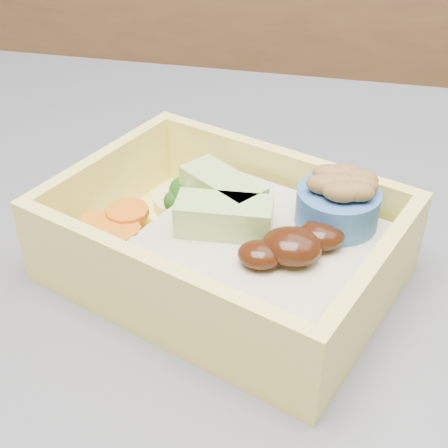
# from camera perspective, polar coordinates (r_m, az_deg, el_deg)

# --- Properties ---
(bento_box) EXTENTS (0.24, 0.21, 0.07)m
(bento_box) POSITION_cam_1_polar(r_m,az_deg,el_deg) (0.38, 1.00, -1.73)
(bento_box) COLOR #FCEC68
(bento_box) RESTS_ON island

